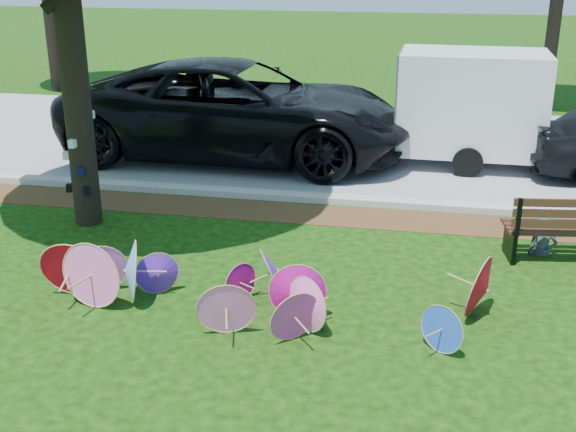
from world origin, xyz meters
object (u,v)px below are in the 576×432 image
(park_bench, at_px, (571,226))
(parasol_pile, at_px, (223,284))
(black_van, at_px, (238,110))
(cargo_trailer, at_px, (471,102))
(person_left, at_px, (546,218))

(park_bench, bearing_deg, parasol_pile, -158.07)
(black_van, height_order, cargo_trailer, cargo_trailer)
(black_van, bearing_deg, park_bench, -124.46)
(parasol_pile, relative_size, park_bench, 3.05)
(parasol_pile, relative_size, black_van, 0.80)
(person_left, bearing_deg, parasol_pile, -148.19)
(parasol_pile, height_order, black_van, black_van)
(parasol_pile, distance_m, person_left, 4.97)
(park_bench, bearing_deg, black_van, 136.97)
(black_van, xyz_separation_m, person_left, (5.82, -4.31, -0.46))
(parasol_pile, height_order, park_bench, park_bench)
(black_van, relative_size, person_left, 6.47)
(parasol_pile, xyz_separation_m, park_bench, (4.55, 2.59, 0.13))
(black_van, height_order, park_bench, black_van)
(parasol_pile, bearing_deg, person_left, 32.19)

